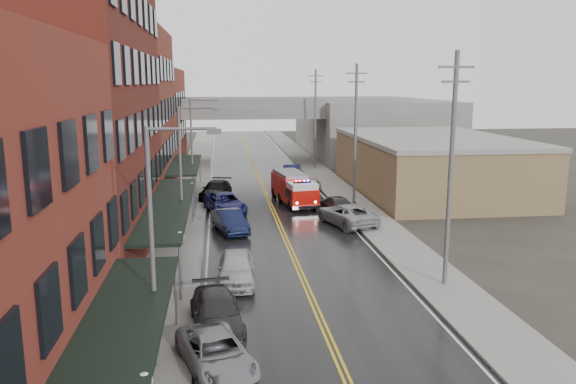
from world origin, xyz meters
TOP-DOWN VIEW (x-y plane):
  - road at (0.00, 30.00)m, footprint 11.00×160.00m
  - sidewalk_left at (-7.30, 30.00)m, footprint 3.00×160.00m
  - sidewalk_right at (7.30, 30.00)m, footprint 3.00×160.00m
  - curb_left at (-5.65, 30.00)m, footprint 0.30×160.00m
  - curb_right at (5.65, 30.00)m, footprint 0.30×160.00m
  - brick_building_b at (-13.30, 23.00)m, footprint 9.00×20.00m
  - brick_building_c at (-13.30, 40.50)m, footprint 9.00×15.00m
  - brick_building_far at (-13.30, 58.00)m, footprint 9.00×20.00m
  - tan_building at (16.00, 40.00)m, footprint 14.00×22.00m
  - right_far_block at (18.00, 70.00)m, footprint 18.00×30.00m
  - awning_0 at (-7.49, 4.00)m, footprint 2.60×16.00m
  - awning_1 at (-7.49, 23.00)m, footprint 2.60×18.00m
  - awning_2 at (-7.49, 40.50)m, footprint 2.60×13.00m
  - globe_lamp_1 at (-6.40, 16.00)m, footprint 0.44×0.44m
  - globe_lamp_2 at (-6.40, 30.00)m, footprint 0.44×0.44m
  - street_lamp_0 at (-6.55, 8.00)m, footprint 2.64×0.22m
  - street_lamp_1 at (-6.55, 24.00)m, footprint 2.64×0.22m
  - street_lamp_2 at (-6.55, 40.00)m, footprint 2.64×0.22m
  - utility_pole_0 at (7.20, 15.00)m, footprint 1.80×0.24m
  - utility_pole_1 at (7.20, 35.00)m, footprint 1.80×0.24m
  - utility_pole_2 at (7.20, 55.00)m, footprint 1.80×0.24m
  - overpass at (0.00, 62.00)m, footprint 40.00×10.00m
  - fire_truck at (2.06, 35.89)m, footprint 3.78×7.59m
  - parked_car_left_2 at (-4.62, 7.70)m, footprint 3.49×5.21m
  - parked_car_left_3 at (-4.62, 11.30)m, footprint 2.61×5.26m
  - parked_car_left_4 at (-3.60, 16.80)m, footprint 2.18×4.93m
  - parked_car_left_5 at (-3.69, 27.20)m, footprint 2.79×4.99m
  - parked_car_left_6 at (-3.96, 33.20)m, footprint 3.82×6.20m
  - parked_car_left_7 at (-4.71, 39.20)m, footprint 3.35×5.80m
  - parked_car_right_0 at (5.00, 28.20)m, footprint 4.28×6.33m
  - parked_car_right_1 at (5.00, 32.12)m, footprint 2.55×5.02m
  - parked_car_right_2 at (4.67, 41.80)m, footprint 2.53×4.15m
  - parked_car_right_3 at (3.60, 48.85)m, footprint 2.75×5.23m

SIDE VIEW (x-z plane):
  - road at x=0.00m, z-range 0.00..0.02m
  - sidewalk_left at x=-7.30m, z-range 0.00..0.15m
  - sidewalk_right at x=7.30m, z-range 0.00..0.15m
  - curb_left at x=-5.65m, z-range 0.00..0.15m
  - curb_right at x=5.65m, z-range 0.00..0.15m
  - parked_car_right_2 at x=4.67m, z-range 0.00..1.32m
  - parked_car_left_2 at x=-4.62m, z-range 0.00..1.33m
  - parked_car_right_1 at x=5.00m, z-range 0.00..1.40m
  - parked_car_left_3 at x=-4.62m, z-range 0.00..1.47m
  - parked_car_left_5 at x=-3.69m, z-range 0.00..1.56m
  - parked_car_left_7 at x=-4.71m, z-range 0.00..1.58m
  - parked_car_left_6 at x=-3.96m, z-range 0.00..1.60m
  - parked_car_right_0 at x=5.00m, z-range 0.00..1.61m
  - parked_car_right_3 at x=3.60m, z-range 0.00..1.64m
  - parked_car_left_4 at x=-3.60m, z-range 0.00..1.65m
  - fire_truck at x=2.06m, z-range 0.11..2.79m
  - globe_lamp_1 at x=-6.40m, z-range 0.75..3.87m
  - globe_lamp_2 at x=-6.40m, z-range 0.75..3.87m
  - tan_building at x=16.00m, z-range 0.00..5.00m
  - awning_2 at x=-7.49m, z-range 1.44..4.53m
  - awning_0 at x=-7.49m, z-range 1.44..4.53m
  - awning_1 at x=-7.49m, z-range 1.44..4.53m
  - right_far_block at x=18.00m, z-range 0.00..8.00m
  - street_lamp_0 at x=-6.55m, z-range 0.69..9.69m
  - street_lamp_1 at x=-6.55m, z-range 0.69..9.69m
  - street_lamp_2 at x=-6.55m, z-range 0.69..9.69m
  - overpass at x=0.00m, z-range 2.24..9.74m
  - brick_building_far at x=-13.30m, z-range 0.00..12.00m
  - utility_pole_0 at x=7.20m, z-range 0.31..12.31m
  - utility_pole_1 at x=7.20m, z-range 0.31..12.31m
  - utility_pole_2 at x=7.20m, z-range 0.31..12.31m
  - brick_building_c at x=-13.30m, z-range 0.00..15.00m
  - brick_building_b at x=-13.30m, z-range 0.00..18.00m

